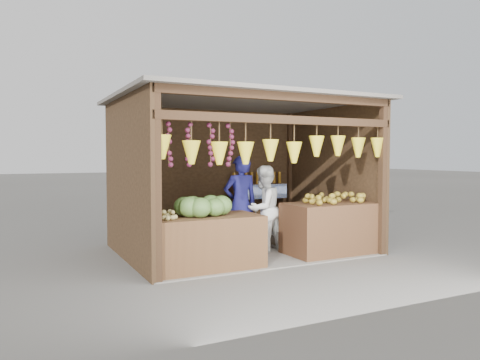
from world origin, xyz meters
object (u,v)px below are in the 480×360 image
object	(u,v)px
man_standing	(240,204)
counter_right	(332,228)
counter_left	(205,242)
woman_standing	(264,209)
vendor_seated	(143,208)

from	to	relation	value
man_standing	counter_right	bearing A→B (deg)	154.83
counter_left	counter_right	distance (m)	2.33
counter_left	woman_standing	world-z (taller)	woman_standing
woman_standing	counter_right	bearing A→B (deg)	122.91
man_standing	counter_left	bearing A→B (deg)	42.08
man_standing	woman_standing	size ratio (longest dim) A/B	1.12
man_standing	woman_standing	world-z (taller)	man_standing
woman_standing	vendor_seated	size ratio (longest dim) A/B	1.49
counter_left	woman_standing	xyz separation A→B (m)	(1.38, 0.70, 0.36)
counter_right	vendor_seated	bearing A→B (deg)	157.58
counter_left	counter_right	world-z (taller)	counter_right
counter_right	man_standing	size ratio (longest dim) A/B	0.95
counter_left	man_standing	distance (m)	1.32
counter_left	woman_standing	bearing A→B (deg)	26.73
counter_right	man_standing	bearing A→B (deg)	151.24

